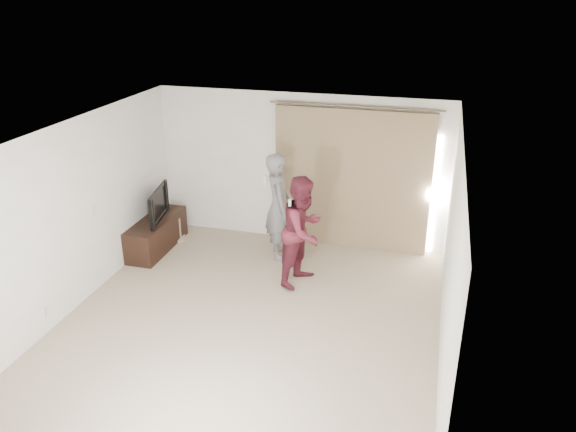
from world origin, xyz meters
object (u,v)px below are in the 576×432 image
at_px(person_man, 278,206).
at_px(person_woman, 303,231).
at_px(tv, 153,204).
at_px(tv_console, 156,234).

distance_m(person_man, person_woman, 0.95).
bearing_deg(person_man, person_woman, -50.92).
distance_m(tv, person_man, 2.11).
bearing_deg(tv_console, person_woman, -9.08).
height_order(tv_console, tv, tv).
relative_size(tv, person_woman, 0.57).
bearing_deg(person_woman, person_man, 129.08).
relative_size(tv_console, person_man, 0.80).
height_order(person_man, person_woman, person_man).
xyz_separation_m(tv_console, person_man, (2.09, 0.31, 0.62)).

